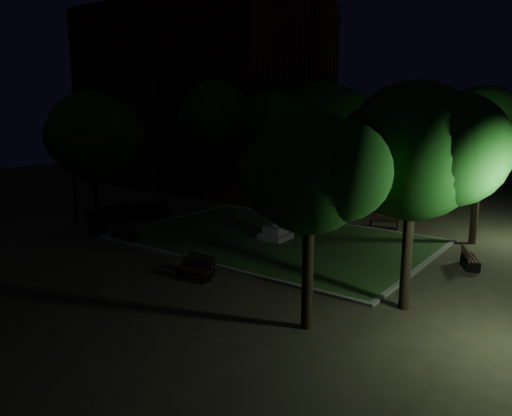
{
  "coord_description": "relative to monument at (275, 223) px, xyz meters",
  "views": [
    {
      "loc": [
        14.14,
        -18.79,
        7.06
      ],
      "look_at": [
        -0.52,
        1.0,
        1.83
      ],
      "focal_mm": 35.0,
      "sensor_mm": 36.0,
      "label": 1
    }
  ],
  "objects": [
    {
      "name": "ground",
      "position": [
        0.0,
        -2.0,
        -0.96
      ],
      "size": [
        80.0,
        80.0,
        0.0
      ],
      "primitive_type": "plane",
      "color": "#3C3524"
    },
    {
      "name": "tree_se",
      "position": [
        6.7,
        -7.92,
        4.02
      ],
      "size": [
        4.59,
        3.75,
        6.86
      ],
      "color": "black",
      "rests_on": "ground"
    },
    {
      "name": "lamppost_nw",
      "position": [
        -11.37,
        6.96,
        2.0
      ],
      "size": [
        1.18,
        0.28,
        4.2
      ],
      "color": "black",
      "rests_on": "ground"
    },
    {
      "name": "bench_right_side",
      "position": [
        9.24,
        1.45,
        -0.54
      ],
      "size": [
        1.19,
        1.7,
        0.89
      ],
      "rotation": [
        0.0,
        0.0,
        2.0
      ],
      "color": "black",
      "rests_on": "ground"
    },
    {
      "name": "bicycle",
      "position": [
        -11.34,
        2.66,
        -0.55
      ],
      "size": [
        1.55,
        1.35,
        0.81
      ],
      "primitive_type": "imported",
      "rotation": [
        0.0,
        0.0,
        0.93
      ],
      "color": "black",
      "rests_on": "ground"
    },
    {
      "name": "tree_far_north",
      "position": [
        -2.59,
        9.77,
        4.9
      ],
      "size": [
        6.43,
        5.25,
        8.49
      ],
      "color": "black",
      "rests_on": "ground"
    },
    {
      "name": "bench_near_right",
      "position": [
        0.38,
        -6.2,
        -0.57
      ],
      "size": [
        1.5,
        0.53,
        0.82
      ],
      "rotation": [
        0.0,
        0.0,
        -0.0
      ],
      "color": "black",
      "rests_on": "ground"
    },
    {
      "name": "tree_west",
      "position": [
        -9.43,
        -3.99,
        4.35
      ],
      "size": [
        5.85,
        4.78,
        7.7
      ],
      "color": "black",
      "rests_on": "ground"
    },
    {
      "name": "building_main",
      "position": [
        -15.86,
        11.79,
        6.42
      ],
      "size": [
        20.0,
        12.0,
        15.0
      ],
      "color": "#532619",
      "rests_on": "ground"
    },
    {
      "name": "bench_far_side",
      "position": [
        3.58,
        5.7,
        -0.52
      ],
      "size": [
        1.77,
        1.05,
        0.92
      ],
      "rotation": [
        0.0,
        0.0,
        3.44
      ],
      "color": "black",
      "rests_on": "ground"
    },
    {
      "name": "tree_nw",
      "position": [
        -9.18,
        6.3,
        5.22
      ],
      "size": [
        6.16,
        5.03,
        8.69
      ],
      "color": "black",
      "rests_on": "ground"
    },
    {
      "name": "lawn_kerb",
      "position": [
        0.0,
        0.0,
        -0.9
      ],
      "size": [
        15.4,
        10.4,
        0.12
      ],
      "color": "slate",
      "rests_on": "ground"
    },
    {
      "name": "bench_near_left",
      "position": [
        0.68,
        -6.82,
        -0.56
      ],
      "size": [
        1.56,
        0.61,
        0.85
      ],
      "rotation": [
        0.0,
        0.0,
        0.05
      ],
      "color": "black",
      "rests_on": "ground"
    },
    {
      "name": "tree_ne",
      "position": [
        8.51,
        5.48,
        4.62
      ],
      "size": [
        5.61,
        4.58,
        7.88
      ],
      "color": "black",
      "rests_on": "ground"
    },
    {
      "name": "bench_west_near",
      "position": [
        -6.18,
        -4.75,
        -0.53
      ],
      "size": [
        1.7,
        0.71,
        0.91
      ],
      "rotation": [
        0.0,
        0.0,
        -0.08
      ],
      "color": "black",
      "rests_on": "ground"
    },
    {
      "name": "lawn",
      "position": [
        0.0,
        0.0,
        -0.92
      ],
      "size": [
        15.0,
        10.0,
        0.08
      ],
      "primitive_type": "cube",
      "color": "#2D5120",
      "rests_on": "ground"
    },
    {
      "name": "lamppost_sw",
      "position": [
        -11.3,
        -4.17,
        2.06
      ],
      "size": [
        1.18,
        0.28,
        4.28
      ],
      "color": "black",
      "rests_on": "ground"
    },
    {
      "name": "tree_north_wl",
      "position": [
        -4.35,
        6.4,
        4.88
      ],
      "size": [
        5.06,
        4.13,
        7.91
      ],
      "color": "black",
      "rests_on": "ground"
    },
    {
      "name": "tree_east",
      "position": [
        8.67,
        -4.6,
        4.54
      ],
      "size": [
        5.62,
        4.59,
        7.8
      ],
      "color": "black",
      "rests_on": "ground"
    },
    {
      "name": "monument",
      "position": [
        0.0,
        0.0,
        0.0
      ],
      "size": [
        1.4,
        1.4,
        3.2
      ],
      "color": "gray",
      "rests_on": "lawn"
    },
    {
      "name": "tree_north_er",
      "position": [
        4.39,
        8.83,
        5.0
      ],
      "size": [
        5.01,
        4.09,
        8.01
      ],
      "color": "black",
      "rests_on": "ground"
    },
    {
      "name": "bench_left_side",
      "position": [
        -10.08,
        0.21,
        -0.59
      ],
      "size": [
        0.87,
        1.49,
        0.77
      ],
      "rotation": [
        0.0,
        0.0,
        -1.86
      ],
      "color": "black",
      "rests_on": "ground"
    },
    {
      "name": "trash_bin",
      "position": [
        -8.63,
        -4.84,
        -0.41
      ],
      "size": [
        0.72,
        0.72,
        1.08
      ],
      "color": "black",
      "rests_on": "ground"
    }
  ]
}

